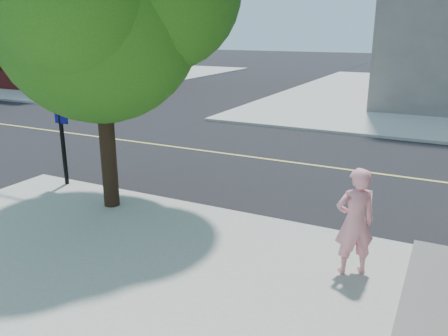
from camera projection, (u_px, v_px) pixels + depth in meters
The scene contains 5 objects.
ground at pixel (71, 184), 12.11m from camera, with size 140.00×140.00×0.00m, color black.
road_ew at pixel (167, 146), 15.95m from camera, with size 140.00×9.00×0.01m, color black.
sidewalk_nw at pixel (54, 74), 40.35m from camera, with size 26.00×25.00×0.12m, color #ADADA1.
man_on_phone at pixel (355, 222), 7.25m from camera, with size 0.65×0.42×1.77m, color pink.
signal_pole at pixel (4, 63), 11.64m from camera, with size 3.20×0.36×3.61m.
Camera 1 is at (8.74, -8.43, 3.93)m, focal length 37.02 mm.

